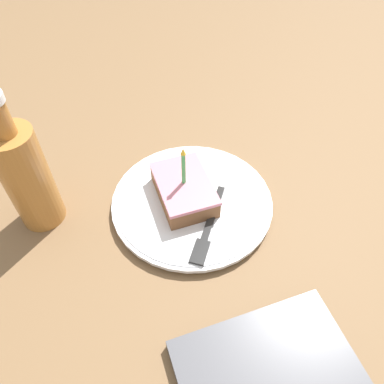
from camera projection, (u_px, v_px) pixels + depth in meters
The scene contains 5 objects.
ground_plane at pixel (194, 208), 0.70m from camera, with size 2.40×2.40×0.04m.
plate at pixel (192, 202), 0.67m from camera, with size 0.28×0.28×0.02m.
cake_slice at pixel (184, 190), 0.65m from camera, with size 0.09×0.13×0.12m.
fork at pixel (208, 229), 0.62m from camera, with size 0.11×0.14×0.00m.
bottle at pixel (26, 176), 0.59m from camera, with size 0.07×0.07×0.25m.
Camera 1 is at (0.15, 0.41, 0.53)m, focal length 35.00 mm.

